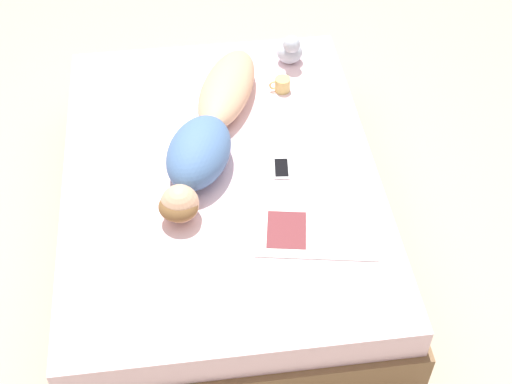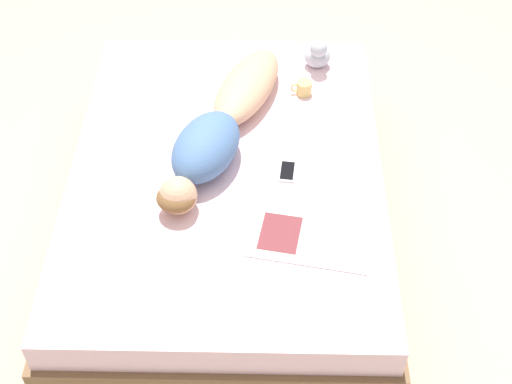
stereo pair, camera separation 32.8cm
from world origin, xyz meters
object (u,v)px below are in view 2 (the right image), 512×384
(open_magazine, at_px, (309,238))
(cell_phone, at_px, (287,171))
(person, at_px, (221,125))
(coffee_mug, at_px, (304,88))

(open_magazine, xyz_separation_m, cell_phone, (0.09, -0.42, 0.00))
(person, bearing_deg, open_magazine, 143.33)
(coffee_mug, xyz_separation_m, cell_phone, (0.09, 0.60, -0.04))
(person, distance_m, cell_phone, 0.41)
(person, bearing_deg, cell_phone, 166.13)
(cell_phone, bearing_deg, coffee_mug, -92.94)
(coffee_mug, bearing_deg, person, 41.93)
(person, bearing_deg, coffee_mug, -117.97)
(open_magazine, height_order, cell_phone, same)
(open_magazine, distance_m, coffee_mug, 1.02)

